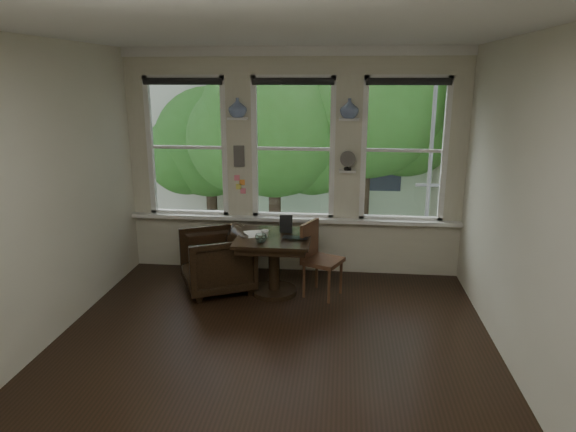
# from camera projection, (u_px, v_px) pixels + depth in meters

# --- Properties ---
(ground) EXTENTS (4.50, 4.50, 0.00)m
(ground) POSITION_uv_depth(u_px,v_px,m) (271.00, 348.00, 5.13)
(ground) COLOR black
(ground) RESTS_ON ground
(ceiling) EXTENTS (4.50, 4.50, 0.00)m
(ceiling) POSITION_uv_depth(u_px,v_px,m) (268.00, 31.00, 4.35)
(ceiling) COLOR silver
(ceiling) RESTS_ON ground
(wall_back) EXTENTS (4.50, 0.00, 4.50)m
(wall_back) POSITION_uv_depth(u_px,v_px,m) (293.00, 163.00, 6.90)
(wall_back) COLOR beige
(wall_back) RESTS_ON ground
(wall_front) EXTENTS (4.50, 0.00, 4.50)m
(wall_front) POSITION_uv_depth(u_px,v_px,m) (206.00, 308.00, 2.58)
(wall_front) COLOR beige
(wall_front) RESTS_ON ground
(wall_left) EXTENTS (0.00, 4.50, 4.50)m
(wall_left) POSITION_uv_depth(u_px,v_px,m) (40.00, 197.00, 4.97)
(wall_left) COLOR beige
(wall_left) RESTS_ON ground
(wall_right) EXTENTS (0.00, 4.50, 4.50)m
(wall_right) POSITION_uv_depth(u_px,v_px,m) (523.00, 209.00, 4.51)
(wall_right) COLOR beige
(wall_right) RESTS_ON ground
(window_left) EXTENTS (1.10, 0.12, 1.90)m
(window_left) POSITION_uv_depth(u_px,v_px,m) (188.00, 147.00, 7.00)
(window_left) COLOR white
(window_left) RESTS_ON ground
(window_center) EXTENTS (1.10, 0.12, 1.90)m
(window_center) POSITION_uv_depth(u_px,v_px,m) (293.00, 149.00, 6.85)
(window_center) COLOR white
(window_center) RESTS_ON ground
(window_right) EXTENTS (1.10, 0.12, 1.90)m
(window_right) POSITION_uv_depth(u_px,v_px,m) (404.00, 150.00, 6.70)
(window_right) COLOR white
(window_right) RESTS_ON ground
(shelf_left) EXTENTS (0.26, 0.16, 0.03)m
(shelf_left) POSITION_uv_depth(u_px,v_px,m) (238.00, 118.00, 6.72)
(shelf_left) COLOR white
(shelf_left) RESTS_ON ground
(shelf_right) EXTENTS (0.26, 0.16, 0.03)m
(shelf_right) POSITION_uv_depth(u_px,v_px,m) (349.00, 119.00, 6.57)
(shelf_right) COLOR white
(shelf_right) RESTS_ON ground
(intercom) EXTENTS (0.14, 0.06, 0.28)m
(intercom) POSITION_uv_depth(u_px,v_px,m) (239.00, 156.00, 6.88)
(intercom) COLOR #59544F
(intercom) RESTS_ON ground
(sticky_notes) EXTENTS (0.16, 0.01, 0.24)m
(sticky_notes) POSITION_uv_depth(u_px,v_px,m) (240.00, 182.00, 6.98)
(sticky_notes) COLOR pink
(sticky_notes) RESTS_ON ground
(desk_fan) EXTENTS (0.20, 0.20, 0.24)m
(desk_fan) POSITION_uv_depth(u_px,v_px,m) (348.00, 164.00, 6.70)
(desk_fan) COLOR #59544F
(desk_fan) RESTS_ON ground
(vase_left) EXTENTS (0.24, 0.24, 0.25)m
(vase_left) POSITION_uv_depth(u_px,v_px,m) (238.00, 108.00, 6.68)
(vase_left) COLOR silver
(vase_left) RESTS_ON shelf_left
(vase_right) EXTENTS (0.24, 0.24, 0.25)m
(vase_right) POSITION_uv_depth(u_px,v_px,m) (349.00, 108.00, 6.53)
(vase_right) COLOR silver
(vase_right) RESTS_ON shelf_right
(table) EXTENTS (0.90, 0.90, 0.75)m
(table) POSITION_uv_depth(u_px,v_px,m) (274.00, 265.00, 6.35)
(table) COLOR black
(table) RESTS_ON ground
(armchair_left) EXTENTS (1.12, 1.11, 0.77)m
(armchair_left) POSITION_uv_depth(u_px,v_px,m) (217.00, 261.00, 6.46)
(armchair_left) COLOR black
(armchair_left) RESTS_ON ground
(cushion_red) EXTENTS (0.45, 0.45, 0.06)m
(cushion_red) POSITION_uv_depth(u_px,v_px,m) (217.00, 256.00, 6.44)
(cushion_red) COLOR maroon
(cushion_red) RESTS_ON armchair_left
(side_chair_right) EXTENTS (0.55, 0.55, 0.92)m
(side_chair_right) POSITION_uv_depth(u_px,v_px,m) (323.00, 260.00, 6.26)
(side_chair_right) COLOR #402817
(side_chair_right) RESTS_ON ground
(laptop) EXTENTS (0.33, 0.24, 0.02)m
(laptop) POSITION_uv_depth(u_px,v_px,m) (294.00, 239.00, 6.09)
(laptop) COLOR black
(laptop) RESTS_ON table
(mug) EXTENTS (0.10, 0.10, 0.09)m
(mug) POSITION_uv_depth(u_px,v_px,m) (265.00, 234.00, 6.20)
(mug) COLOR white
(mug) RESTS_ON table
(drinking_glass) EXTENTS (0.15, 0.15, 0.10)m
(drinking_glass) POSITION_uv_depth(u_px,v_px,m) (261.00, 238.00, 5.99)
(drinking_glass) COLOR white
(drinking_glass) RESTS_ON table
(tablet) EXTENTS (0.17, 0.09, 0.22)m
(tablet) POSITION_uv_depth(u_px,v_px,m) (286.00, 224.00, 6.37)
(tablet) COLOR black
(tablet) RESTS_ON table
(papers) EXTENTS (0.32, 0.36, 0.00)m
(papers) POSITION_uv_depth(u_px,v_px,m) (255.00, 234.00, 6.33)
(papers) COLOR silver
(papers) RESTS_ON table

